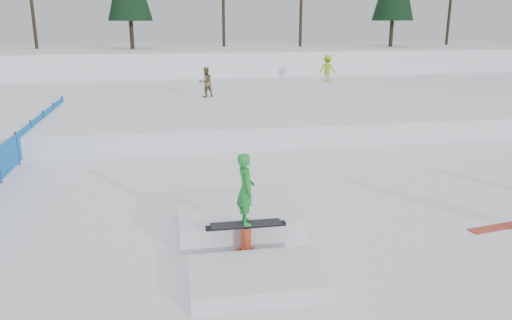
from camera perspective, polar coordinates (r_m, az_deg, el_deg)
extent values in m
plane|color=white|center=(11.17, -0.73, -8.35)|extent=(120.00, 120.00, 0.00)
cube|color=white|center=(40.22, -7.89, 10.93)|extent=(60.00, 14.00, 2.40)
cube|color=white|center=(26.43, -6.46, 6.69)|extent=(50.00, 18.00, 0.80)
cube|color=blue|center=(17.80, -25.64, 1.21)|extent=(0.03, 16.00, 0.95)
cylinder|color=black|center=(17.80, -25.64, 1.21)|extent=(0.05, 0.05, 1.10)
cylinder|color=black|center=(19.59, -24.24, 2.60)|extent=(0.05, 0.05, 1.10)
cylinder|color=black|center=(21.40, -23.08, 3.75)|extent=(0.05, 0.05, 1.10)
cylinder|color=black|center=(23.22, -22.09, 4.73)|extent=(0.05, 0.05, 1.10)
cylinder|color=black|center=(25.05, -21.25, 5.56)|extent=(0.05, 0.05, 1.10)
cylinder|color=black|center=(38.63, -14.02, 13.69)|extent=(0.30, 0.30, 2.00)
cylinder|color=black|center=(41.96, 15.20, 13.76)|extent=(0.30, 0.30, 2.00)
imported|color=brown|center=(25.11, -5.76, 8.84)|extent=(0.87, 0.78, 1.46)
imported|color=#8CB313|center=(31.30, 8.16, 10.29)|extent=(1.20, 1.11, 1.62)
cube|color=#A53527|center=(12.64, 25.78, -6.97)|extent=(1.43, 0.51, 0.03)
cube|color=white|center=(11.28, -2.19, -6.62)|extent=(2.60, 2.20, 0.54)
cube|color=white|center=(9.10, 0.08, -13.27)|extent=(2.40, 1.60, 0.30)
cylinder|color=#CC512B|center=(10.21, -1.14, -10.62)|extent=(0.44, 0.44, 0.06)
cylinder|color=#CC512B|center=(10.09, -1.15, -9.25)|extent=(0.20, 0.20, 0.60)
cube|color=black|center=(9.95, -1.16, -7.53)|extent=(1.60, 0.16, 0.06)
cube|color=black|center=(9.93, -1.16, -7.29)|extent=(1.40, 0.28, 0.03)
imported|color=#1B902E|center=(9.67, -1.18, -3.33)|extent=(0.34, 0.52, 1.42)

